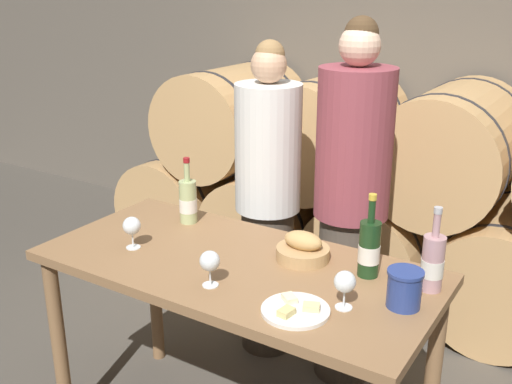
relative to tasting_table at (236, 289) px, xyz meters
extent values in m
cube|color=#60594F|center=(0.00, 2.30, 0.83)|extent=(10.00, 0.12, 3.20)
cylinder|color=tan|center=(-1.55, 1.69, -0.41)|extent=(0.73, 0.98, 0.73)
cylinder|color=#2D2D33|center=(-1.55, 1.38, -0.41)|extent=(0.74, 0.02, 0.74)
cylinder|color=#2D2D33|center=(-1.55, 2.00, -0.41)|extent=(0.74, 0.03, 0.74)
cylinder|color=tan|center=(-0.77, 1.69, -0.41)|extent=(0.73, 0.98, 0.73)
cylinder|color=#2D2D33|center=(-0.77, 1.38, -0.41)|extent=(0.74, 0.02, 0.74)
cylinder|color=#2D2D33|center=(-0.77, 2.00, -0.41)|extent=(0.74, 0.03, 0.74)
cylinder|color=tan|center=(0.00, 1.69, -0.41)|extent=(0.73, 0.98, 0.73)
cylinder|color=#2D2D33|center=(0.00, 1.38, -0.41)|extent=(0.74, 0.02, 0.74)
cylinder|color=#2D2D33|center=(0.00, 2.00, -0.41)|extent=(0.74, 0.03, 0.74)
cylinder|color=tan|center=(0.77, 1.69, -0.41)|extent=(0.73, 0.98, 0.73)
cylinder|color=#2D2D33|center=(0.77, 1.38, -0.41)|extent=(0.74, 0.02, 0.74)
cylinder|color=tan|center=(-1.16, 1.69, 0.25)|extent=(0.73, 0.98, 0.73)
cylinder|color=#2D2D33|center=(-1.16, 1.38, 0.25)|extent=(0.74, 0.02, 0.74)
cylinder|color=#2D2D33|center=(-1.16, 2.00, 0.25)|extent=(0.74, 0.03, 0.74)
cylinder|color=tan|center=(-0.39, 1.69, 0.25)|extent=(0.73, 0.98, 0.73)
cylinder|color=#2D2D33|center=(-0.39, 1.38, 0.25)|extent=(0.74, 0.02, 0.74)
cylinder|color=#2D2D33|center=(-0.39, 2.00, 0.25)|extent=(0.74, 0.03, 0.74)
cylinder|color=tan|center=(0.39, 1.69, 0.25)|extent=(0.73, 0.98, 0.73)
cylinder|color=#2D2D33|center=(0.39, 1.38, 0.25)|extent=(0.74, 0.02, 0.74)
cylinder|color=#2D2D33|center=(0.39, 2.00, 0.25)|extent=(0.74, 0.03, 0.74)
cylinder|color=olive|center=(-0.74, -0.32, -0.35)|extent=(0.06, 0.06, 0.86)
cylinder|color=olive|center=(-0.74, 0.32, -0.35)|extent=(0.06, 0.06, 0.86)
cylinder|color=olive|center=(0.74, 0.32, -0.35)|extent=(0.06, 0.06, 0.86)
cube|color=olive|center=(0.00, 0.00, 0.10)|extent=(1.59, 0.75, 0.04)
cylinder|color=#4C4238|center=(-0.30, 0.74, -0.36)|extent=(0.28, 0.28, 0.82)
cylinder|color=silver|center=(-0.30, 0.74, 0.38)|extent=(0.34, 0.34, 0.65)
sphere|color=tan|center=(-0.30, 0.74, 0.79)|extent=(0.18, 0.18, 0.18)
sphere|color=olive|center=(-0.30, 0.75, 0.84)|extent=(0.15, 0.15, 0.15)
cylinder|color=#4C4238|center=(0.17, 0.74, -0.33)|extent=(0.29, 0.29, 0.89)
cylinder|color=#8C3D47|center=(0.17, 0.74, 0.46)|extent=(0.36, 0.36, 0.70)
sphere|color=beige|center=(0.17, 0.74, 0.91)|extent=(0.19, 0.19, 0.19)
sphere|color=#47331E|center=(0.17, 0.75, 0.96)|extent=(0.15, 0.15, 0.15)
cylinder|color=#193819|center=(0.48, 0.17, 0.23)|extent=(0.08, 0.08, 0.22)
cylinder|color=#193819|center=(0.48, 0.17, 0.38)|extent=(0.03, 0.03, 0.09)
cylinder|color=gold|center=(0.48, 0.17, 0.44)|extent=(0.03, 0.03, 0.02)
cylinder|color=white|center=(0.48, 0.17, 0.21)|extent=(0.08, 0.08, 0.07)
cylinder|color=#ADBC7F|center=(-0.42, 0.23, 0.22)|extent=(0.08, 0.08, 0.20)
cylinder|color=#ADBC7F|center=(-0.42, 0.23, 0.36)|extent=(0.03, 0.03, 0.09)
cylinder|color=maroon|center=(-0.42, 0.23, 0.42)|extent=(0.03, 0.03, 0.02)
cylinder|color=white|center=(-0.42, 0.23, 0.20)|extent=(0.08, 0.08, 0.06)
cylinder|color=#BC8E93|center=(0.72, 0.19, 0.22)|extent=(0.08, 0.08, 0.21)
cylinder|color=#BC8E93|center=(0.72, 0.19, 0.37)|extent=(0.03, 0.03, 0.09)
cylinder|color=#B7B7BC|center=(0.72, 0.19, 0.43)|extent=(0.03, 0.03, 0.02)
cylinder|color=white|center=(0.72, 0.19, 0.21)|extent=(0.08, 0.08, 0.07)
cylinder|color=navy|center=(0.68, 0.02, 0.19)|extent=(0.12, 0.12, 0.13)
cylinder|color=navy|center=(0.68, 0.02, 0.25)|extent=(0.12, 0.12, 0.01)
cylinder|color=tan|center=(0.21, 0.17, 0.15)|extent=(0.21, 0.21, 0.05)
ellipsoid|color=tan|center=(0.21, 0.17, 0.20)|extent=(0.16, 0.10, 0.07)
cylinder|color=white|center=(0.38, -0.21, 0.13)|extent=(0.23, 0.23, 0.01)
cube|color=beige|center=(0.43, -0.19, 0.15)|extent=(0.07, 0.06, 0.02)
cube|color=beige|center=(0.34, -0.18, 0.15)|extent=(0.07, 0.07, 0.02)
cube|color=#E0CC7F|center=(0.38, -0.26, 0.15)|extent=(0.05, 0.06, 0.02)
cylinder|color=white|center=(-0.44, -0.12, 0.12)|extent=(0.06, 0.06, 0.00)
cylinder|color=white|center=(-0.44, -0.12, 0.16)|extent=(0.01, 0.01, 0.06)
sphere|color=white|center=(-0.44, -0.12, 0.22)|extent=(0.08, 0.08, 0.08)
cylinder|color=white|center=(0.03, -0.21, 0.12)|extent=(0.06, 0.06, 0.00)
cylinder|color=white|center=(0.03, -0.21, 0.16)|extent=(0.01, 0.01, 0.06)
sphere|color=white|center=(0.03, -0.21, 0.22)|extent=(0.08, 0.08, 0.08)
cylinder|color=white|center=(0.51, -0.10, 0.12)|extent=(0.06, 0.06, 0.00)
cylinder|color=white|center=(0.51, -0.10, 0.16)|extent=(0.01, 0.01, 0.06)
sphere|color=white|center=(0.51, -0.10, 0.22)|extent=(0.08, 0.08, 0.08)
camera|label=1|loc=(1.21, -1.77, 1.17)|focal=42.00mm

